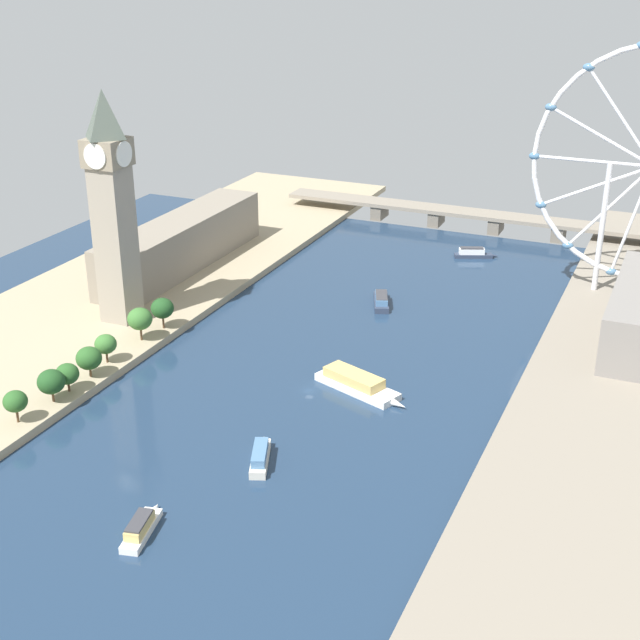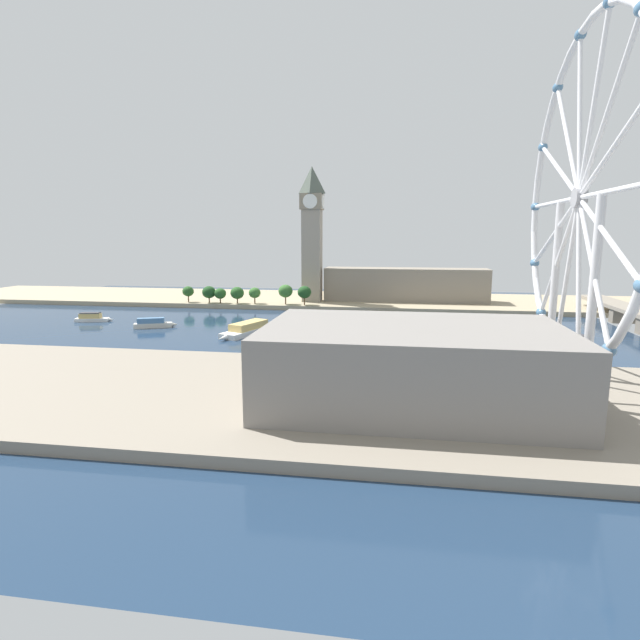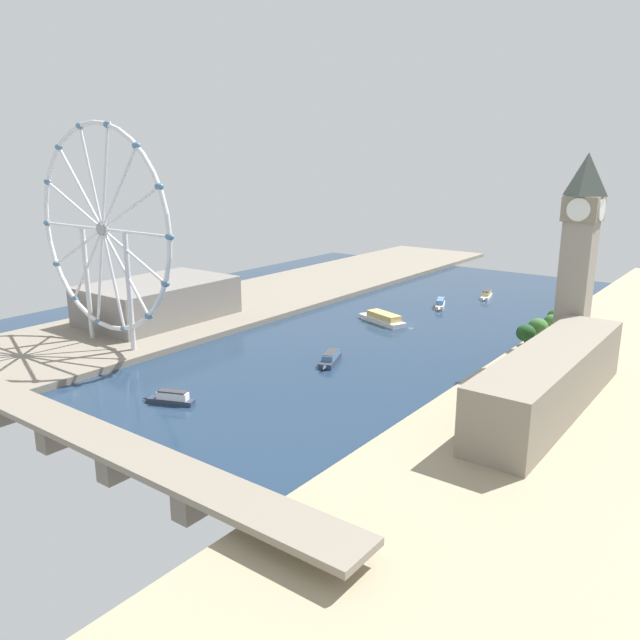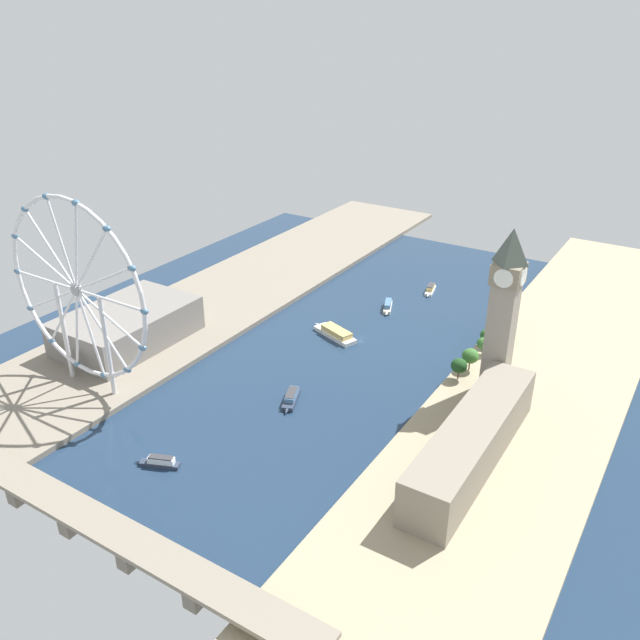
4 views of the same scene
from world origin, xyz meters
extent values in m
plane|color=#1E334C|center=(0.00, 0.00, 0.00)|extent=(391.27, 391.27, 0.00)
cube|color=tan|center=(-110.63, 0.00, 1.50)|extent=(90.00, 520.00, 3.00)
cube|color=gray|center=(110.63, 0.00, 1.50)|extent=(90.00, 520.00, 3.00)
cube|color=gray|center=(-91.48, 21.17, 33.91)|extent=(12.50, 12.50, 61.82)
cube|color=gray|center=(-91.48, 21.17, 70.08)|extent=(14.50, 14.50, 10.52)
pyramid|color=#4C564C|center=(-91.48, 21.17, 84.26)|extent=(13.13, 13.13, 17.83)
cylinder|color=white|center=(-91.48, 28.67, 70.08)|extent=(9.50, 0.50, 9.50)
cylinder|color=white|center=(-91.48, 13.67, 70.08)|extent=(9.50, 0.50, 9.50)
cylinder|color=white|center=(-83.98, 21.17, 70.08)|extent=(0.50, 9.50, 9.50)
cylinder|color=white|center=(-98.98, 21.17, 70.08)|extent=(0.50, 9.50, 9.50)
cube|color=gray|center=(-102.82, 84.67, 14.28)|extent=(22.00, 111.00, 22.55)
cylinder|color=#513823|center=(-72.71, -61.11, 5.16)|extent=(0.80, 0.80, 4.33)
ellipsoid|color=#285623|center=(-72.71, -61.11, 10.38)|extent=(7.63, 7.63, 6.87)
cylinder|color=#513823|center=(-71.43, -45.75, 4.80)|extent=(0.80, 0.80, 3.61)
ellipsoid|color=#1E471E|center=(-71.43, -45.75, 10.24)|extent=(9.07, 9.07, 8.16)
cylinder|color=#513823|center=(-71.33, -37.89, 4.65)|extent=(0.80, 0.80, 3.31)
ellipsoid|color=#285623|center=(-71.33, -37.89, 9.48)|extent=(7.93, 7.93, 7.14)
cylinder|color=#513823|center=(-71.44, -26.04, 4.73)|extent=(0.80, 0.80, 3.45)
ellipsoid|color=#285623|center=(-71.44, -26.04, 10.03)|extent=(8.96, 8.96, 8.06)
cylinder|color=#513823|center=(-72.97, -14.46, 5.02)|extent=(0.80, 0.80, 4.05)
ellipsoid|color=#386B2D|center=(-72.97, -14.46, 10.20)|extent=(7.87, 7.87, 7.08)
cylinder|color=#513823|center=(-72.72, 6.64, 5.50)|extent=(0.80, 0.80, 4.99)
ellipsoid|color=#386B2D|center=(-72.72, 6.64, 11.75)|extent=(9.40, 9.40, 8.46)
cylinder|color=#513823|center=(-71.25, 19.60, 5.42)|extent=(0.80, 0.80, 4.84)
ellipsoid|color=#1E471E|center=(-71.25, 19.60, 11.41)|extent=(8.92, 8.92, 8.03)
torus|color=silver|center=(93.64, 130.20, 58.65)|extent=(97.60, 2.24, 97.60)
cylinder|color=#99999E|center=(93.64, 130.20, 58.65)|extent=(5.72, 3.00, 5.72)
cylinder|color=silver|center=(117.48, 130.20, 58.65)|extent=(47.68, 1.34, 1.34)
cylinder|color=silver|center=(115.12, 130.20, 68.99)|extent=(43.54, 1.34, 21.90)
cylinder|color=silver|center=(108.50, 130.20, 77.29)|extent=(30.78, 1.34, 38.11)
cylinder|color=silver|center=(98.94, 130.20, 81.89)|extent=(11.92, 1.34, 46.78)
cylinder|color=silver|center=(88.33, 130.20, 81.89)|extent=(11.92, 1.34, 46.78)
cylinder|color=silver|center=(78.77, 130.20, 77.29)|extent=(30.78, 1.34, 38.11)
cylinder|color=silver|center=(72.16, 130.20, 68.99)|extent=(43.54, 1.34, 21.90)
cylinder|color=silver|center=(69.80, 130.20, 58.65)|extent=(47.68, 1.34, 1.34)
cylinder|color=silver|center=(72.16, 130.20, 48.30)|extent=(43.54, 1.34, 21.90)
cylinder|color=silver|center=(78.77, 130.20, 40.01)|extent=(30.78, 1.34, 38.11)
cylinder|color=silver|center=(88.33, 130.20, 35.40)|extent=(11.92, 1.34, 46.78)
cylinder|color=silver|center=(98.94, 130.20, 35.40)|extent=(11.92, 1.34, 46.78)
cylinder|color=silver|center=(108.50, 130.20, 40.01)|extent=(30.78, 1.34, 38.11)
cylinder|color=silver|center=(115.12, 130.20, 48.30)|extent=(43.54, 1.34, 21.90)
ellipsoid|color=teal|center=(141.32, 130.20, 58.65)|extent=(4.80, 3.20, 3.20)
ellipsoid|color=teal|center=(136.60, 130.20, 79.34)|extent=(4.80, 3.20, 3.20)
ellipsoid|color=teal|center=(123.37, 130.20, 95.93)|extent=(4.80, 3.20, 3.20)
ellipsoid|color=teal|center=(104.25, 130.20, 105.13)|extent=(4.80, 3.20, 3.20)
ellipsoid|color=teal|center=(83.03, 130.20, 105.13)|extent=(4.80, 3.20, 3.20)
ellipsoid|color=teal|center=(63.91, 130.20, 95.93)|extent=(4.80, 3.20, 3.20)
ellipsoid|color=teal|center=(50.68, 130.20, 79.34)|extent=(4.80, 3.20, 3.20)
ellipsoid|color=teal|center=(45.96, 130.20, 58.65)|extent=(4.80, 3.20, 3.20)
ellipsoid|color=teal|center=(50.68, 130.20, 37.96)|extent=(4.80, 3.20, 3.20)
ellipsoid|color=teal|center=(63.91, 130.20, 21.37)|extent=(4.80, 3.20, 3.20)
ellipsoid|color=teal|center=(83.03, 130.20, 12.16)|extent=(4.80, 3.20, 3.20)
ellipsoid|color=teal|center=(104.25, 130.20, 12.16)|extent=(4.80, 3.20, 3.20)
ellipsoid|color=teal|center=(123.37, 130.20, 21.37)|extent=(4.80, 3.20, 3.20)
ellipsoid|color=teal|center=(136.60, 130.20, 37.96)|extent=(4.80, 3.20, 3.20)
cylinder|color=silver|center=(110.33, 130.20, 30.82)|extent=(2.40, 2.40, 55.65)
cylinder|color=silver|center=(76.95, 130.20, 30.82)|extent=(2.40, 2.40, 55.65)
cube|color=gray|center=(114.29, 84.68, 13.60)|extent=(51.36, 79.67, 21.21)
cube|color=gray|center=(0.00, 204.19, 8.63)|extent=(203.27, 15.16, 2.00)
cube|color=#70685B|center=(-49.22, 204.19, 3.82)|extent=(6.00, 13.64, 7.63)
cube|color=#70685B|center=(-16.41, 204.19, 3.82)|extent=(6.00, 13.64, 7.63)
cube|color=#70685B|center=(16.41, 204.19, 3.82)|extent=(6.00, 13.64, 7.63)
cube|color=#70685B|center=(49.22, 204.19, 3.82)|extent=(6.00, 13.64, 7.63)
cube|color=white|center=(14.93, 7.09, 1.28)|extent=(33.01, 19.74, 2.56)
cone|color=white|center=(32.23, 0.78, 1.28)|extent=(6.24, 4.36, 2.56)
cube|color=#DBB766|center=(13.44, 7.63, 4.26)|extent=(23.37, 14.99, 3.40)
cube|color=white|center=(-7.08, -90.14, 0.97)|extent=(8.90, 18.77, 1.95)
cone|color=white|center=(-9.42, -79.88, 0.97)|extent=(2.62, 3.61, 1.95)
cube|color=#DBB766|center=(-6.88, -91.03, 3.28)|extent=(6.66, 12.17, 2.67)
cube|color=#38383D|center=(-6.88, -91.03, 4.88)|extent=(6.21, 11.00, 0.54)
cube|color=#2D384C|center=(-4.05, 83.16, 1.21)|extent=(12.98, 20.90, 2.41)
cone|color=#2D384C|center=(-8.39, 94.02, 1.21)|extent=(3.58, 4.26, 2.41)
cube|color=teal|center=(-3.67, 82.22, 3.64)|extent=(9.69, 14.52, 2.47)
cube|color=#38383D|center=(-3.67, 82.22, 5.03)|extent=(8.96, 13.17, 0.31)
cube|color=#2D384C|center=(16.16, 158.85, 0.91)|extent=(18.61, 10.94, 1.82)
cone|color=#2D384C|center=(26.05, 162.96, 0.91)|extent=(3.76, 2.96, 1.82)
cube|color=white|center=(15.31, 158.49, 3.22)|extent=(12.61, 7.93, 2.79)
cube|color=#38383D|center=(15.31, 158.49, 4.90)|extent=(11.42, 7.30, 0.58)
cube|color=beige|center=(5.47, -47.12, 1.25)|extent=(11.54, 19.49, 2.50)
cone|color=beige|center=(1.34, -36.83, 1.25)|extent=(3.60, 4.12, 2.50)
cube|color=teal|center=(5.82, -48.01, 3.87)|extent=(8.75, 14.01, 2.73)
camera|label=1|loc=(111.27, -244.15, 141.74)|focal=49.47mm
camera|label=2|loc=(249.27, 80.60, 48.36)|focal=28.28mm
camera|label=3|loc=(-163.10, 301.80, 90.99)|focal=34.94mm
camera|label=4|loc=(-172.77, 322.23, 189.69)|focal=36.92mm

